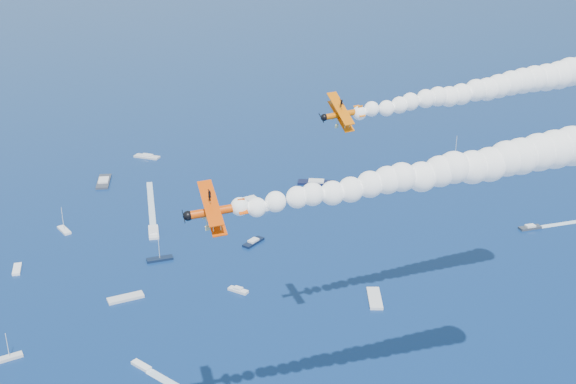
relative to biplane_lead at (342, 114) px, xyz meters
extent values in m
cube|color=white|center=(-26.96, 87.74, -60.24)|extent=(3.67, 9.44, 0.70)
cube|color=#313742|center=(85.46, 58.00, -60.24)|extent=(7.16, 2.37, 0.70)
cube|color=#333744|center=(-39.34, 134.63, -60.24)|extent=(6.30, 13.95, 0.70)
cube|color=white|center=(-37.30, 21.25, -60.24)|extent=(4.24, 5.07, 0.70)
cube|color=silver|center=(22.94, 32.90, -60.24)|extent=(6.13, 10.80, 0.70)
cube|color=white|center=(9.10, 100.12, -60.24)|extent=(7.59, 13.44, 0.70)
cube|color=white|center=(-65.83, 75.02, -60.24)|extent=(2.30, 6.50, 0.70)
cube|color=black|center=(0.72, 72.51, -60.24)|extent=(7.61, 6.76, 0.70)
cube|color=silver|center=(-65.25, 32.53, -60.24)|extent=(5.89, 3.11, 0.70)
cube|color=white|center=(-53.20, 97.00, -60.24)|extent=(4.29, 6.94, 0.70)
cube|color=#2B2F3A|center=(39.15, 103.50, -60.24)|extent=(7.30, 3.63, 0.70)
cube|color=silver|center=(-21.58, 156.62, -60.24)|extent=(10.19, 8.64, 0.70)
cube|color=silver|center=(-9.75, 46.61, -60.24)|extent=(5.08, 5.23, 0.70)
cube|color=black|center=(33.67, 112.16, -60.24)|extent=(13.75, 8.90, 0.70)
cube|color=black|center=(-27.26, 69.87, -60.24)|extent=(7.51, 2.75, 0.70)
cube|color=silver|center=(85.89, 107.45, -60.24)|extent=(12.64, 8.83, 0.70)
cube|color=silver|center=(-38.29, 51.16, -60.24)|extent=(9.51, 4.34, 0.70)
cube|color=white|center=(-25.11, 111.29, -60.56)|extent=(4.97, 38.04, 0.04)
camera|label=1|loc=(-43.04, -112.48, 35.73)|focal=44.60mm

